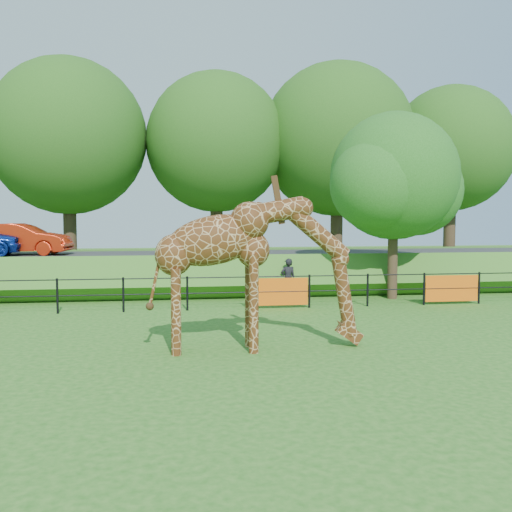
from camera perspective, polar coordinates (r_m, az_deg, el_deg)
The scene contains 9 objects.
ground at distance 10.65m, azimuth -5.79°, elevation -12.47°, with size 90.00×90.00×0.00m, color #236118.
giraffe at distance 12.80m, azimuth 0.22°, elevation -1.72°, with size 4.87×0.90×3.48m, color #502910, non-canonical shape.
perimeter_fence at distance 18.38m, azimuth -6.89°, elevation -3.74°, with size 28.07×0.10×1.10m, color black, non-canonical shape.
embankment at distance 25.82m, azimuth -7.29°, elevation -1.29°, with size 40.00×9.00×1.30m, color #236118.
road at distance 24.27m, azimuth -7.24°, elevation 0.06°, with size 40.00×5.00×0.12m, color #29292B.
car_red at distance 25.45m, azimuth -22.40°, elevation 1.57°, with size 1.37×3.94×1.30m, color red.
visitor at distance 20.63m, azimuth 3.22°, elevation -2.31°, with size 0.55×0.36×1.50m, color black.
tree_east at distance 21.43m, azimuth 13.84°, elevation 7.27°, with size 5.40×4.71×6.76m.
bg_tree_line at distance 32.56m, azimuth -4.20°, elevation 11.36°, with size 37.30×8.80×11.82m.
Camera 1 is at (-0.42, -10.21, 3.02)m, focal length 40.00 mm.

